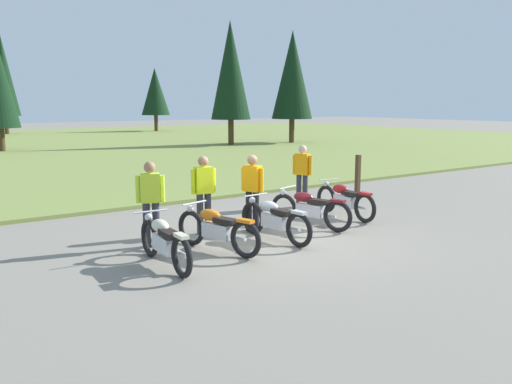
{
  "coord_description": "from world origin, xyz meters",
  "views": [
    {
      "loc": [
        -6.28,
        -8.41,
        2.77
      ],
      "look_at": [
        0.0,
        0.6,
        0.9
      ],
      "focal_mm": 36.87,
      "sensor_mm": 36.0,
      "label": 1
    }
  ],
  "objects_px": {
    "motorcycle_orange": "(217,229)",
    "motorcycle_maroon": "(310,208)",
    "motorcycle_red": "(345,200)",
    "rider_checking_bike": "(302,172)",
    "motorcycle_cream": "(164,241)",
    "motorcycle_silver": "(274,219)",
    "rider_with_back_turned": "(252,188)",
    "trail_marker_post": "(358,177)",
    "rider_in_hivis_vest": "(151,199)",
    "rider_near_row_end": "(204,190)"
  },
  "relations": [
    {
      "from": "motorcycle_silver",
      "to": "motorcycle_maroon",
      "type": "bearing_deg",
      "value": 18.25
    },
    {
      "from": "rider_checking_bike",
      "to": "rider_in_hivis_vest",
      "type": "bearing_deg",
      "value": -164.47
    },
    {
      "from": "rider_checking_bike",
      "to": "rider_near_row_end",
      "type": "bearing_deg",
      "value": -163.69
    },
    {
      "from": "motorcycle_silver",
      "to": "trail_marker_post",
      "type": "distance_m",
      "value": 5.41
    },
    {
      "from": "motorcycle_cream",
      "to": "motorcycle_red",
      "type": "xyz_separation_m",
      "value": [
        5.29,
        1.08,
        0.0
      ]
    },
    {
      "from": "motorcycle_cream",
      "to": "motorcycle_maroon",
      "type": "height_order",
      "value": "same"
    },
    {
      "from": "motorcycle_silver",
      "to": "rider_with_back_turned",
      "type": "bearing_deg",
      "value": 84.91
    },
    {
      "from": "rider_near_row_end",
      "to": "rider_checking_bike",
      "type": "bearing_deg",
      "value": 16.31
    },
    {
      "from": "motorcycle_orange",
      "to": "motorcycle_maroon",
      "type": "bearing_deg",
      "value": 9.86
    },
    {
      "from": "trail_marker_post",
      "to": "motorcycle_red",
      "type": "bearing_deg",
      "value": -142.32
    },
    {
      "from": "motorcycle_cream",
      "to": "motorcycle_red",
      "type": "distance_m",
      "value": 5.4
    },
    {
      "from": "motorcycle_red",
      "to": "rider_checking_bike",
      "type": "bearing_deg",
      "value": 91.41
    },
    {
      "from": "motorcycle_orange",
      "to": "motorcycle_red",
      "type": "bearing_deg",
      "value": 11.08
    },
    {
      "from": "motorcycle_silver",
      "to": "rider_with_back_turned",
      "type": "distance_m",
      "value": 1.04
    },
    {
      "from": "motorcycle_maroon",
      "to": "rider_in_hivis_vest",
      "type": "bearing_deg",
      "value": 171.37
    },
    {
      "from": "motorcycle_maroon",
      "to": "trail_marker_post",
      "type": "xyz_separation_m",
      "value": [
        3.53,
        1.98,
        0.2
      ]
    },
    {
      "from": "rider_near_row_end",
      "to": "motorcycle_orange",
      "type": "bearing_deg",
      "value": -109.56
    },
    {
      "from": "trail_marker_post",
      "to": "rider_with_back_turned",
      "type": "bearing_deg",
      "value": -162.51
    },
    {
      "from": "motorcycle_maroon",
      "to": "motorcycle_red",
      "type": "bearing_deg",
      "value": 13.39
    },
    {
      "from": "rider_checking_bike",
      "to": "rider_near_row_end",
      "type": "height_order",
      "value": "same"
    },
    {
      "from": "motorcycle_red",
      "to": "rider_checking_bike",
      "type": "height_order",
      "value": "rider_checking_bike"
    },
    {
      "from": "motorcycle_orange",
      "to": "rider_in_hivis_vest",
      "type": "bearing_deg",
      "value": 130.91
    },
    {
      "from": "motorcycle_red",
      "to": "rider_with_back_turned",
      "type": "bearing_deg",
      "value": 176.93
    },
    {
      "from": "motorcycle_cream",
      "to": "rider_near_row_end",
      "type": "xyz_separation_m",
      "value": [
        1.67,
        1.61,
        0.51
      ]
    },
    {
      "from": "motorcycle_cream",
      "to": "rider_near_row_end",
      "type": "height_order",
      "value": "rider_near_row_end"
    },
    {
      "from": "motorcycle_cream",
      "to": "rider_with_back_turned",
      "type": "height_order",
      "value": "rider_with_back_turned"
    },
    {
      "from": "motorcycle_silver",
      "to": "motorcycle_maroon",
      "type": "height_order",
      "value": "same"
    },
    {
      "from": "rider_with_back_turned",
      "to": "trail_marker_post",
      "type": "xyz_separation_m",
      "value": [
        4.76,
        1.5,
        -0.31
      ]
    },
    {
      "from": "motorcycle_maroon",
      "to": "rider_in_hivis_vest",
      "type": "height_order",
      "value": "rider_in_hivis_vest"
    },
    {
      "from": "motorcycle_orange",
      "to": "motorcycle_maroon",
      "type": "relative_size",
      "value": 1.01
    },
    {
      "from": "motorcycle_red",
      "to": "rider_with_back_turned",
      "type": "distance_m",
      "value": 2.68
    },
    {
      "from": "motorcycle_orange",
      "to": "motorcycle_red",
      "type": "height_order",
      "value": "same"
    },
    {
      "from": "rider_in_hivis_vest",
      "to": "motorcycle_red",
      "type": "bearing_deg",
      "value": -2.35
    },
    {
      "from": "motorcycle_silver",
      "to": "rider_checking_bike",
      "type": "bearing_deg",
      "value": 41.16
    },
    {
      "from": "motorcycle_orange",
      "to": "motorcycle_silver",
      "type": "relative_size",
      "value": 0.98
    },
    {
      "from": "motorcycle_orange",
      "to": "motorcycle_maroon",
      "type": "height_order",
      "value": "same"
    },
    {
      "from": "rider_checking_bike",
      "to": "rider_in_hivis_vest",
      "type": "height_order",
      "value": "same"
    },
    {
      "from": "motorcycle_maroon",
      "to": "rider_in_hivis_vest",
      "type": "relative_size",
      "value": 1.22
    },
    {
      "from": "rider_checking_bike",
      "to": "trail_marker_post",
      "type": "xyz_separation_m",
      "value": [
        2.16,
        0.07,
        -0.31
      ]
    },
    {
      "from": "motorcycle_cream",
      "to": "rider_checking_bike",
      "type": "bearing_deg",
      "value": 26.8
    },
    {
      "from": "rider_checking_bike",
      "to": "motorcycle_maroon",
      "type": "bearing_deg",
      "value": -125.69
    },
    {
      "from": "motorcycle_orange",
      "to": "rider_checking_bike",
      "type": "height_order",
      "value": "rider_checking_bike"
    },
    {
      "from": "rider_near_row_end",
      "to": "rider_with_back_turned",
      "type": "xyz_separation_m",
      "value": [
        0.99,
        -0.38,
        0.0
      ]
    },
    {
      "from": "motorcycle_red",
      "to": "rider_near_row_end",
      "type": "distance_m",
      "value": 3.69
    },
    {
      "from": "motorcycle_cream",
      "to": "rider_in_hivis_vest",
      "type": "bearing_deg",
      "value": 75.55
    },
    {
      "from": "rider_with_back_turned",
      "to": "trail_marker_post",
      "type": "bearing_deg",
      "value": 17.49
    },
    {
      "from": "motorcycle_silver",
      "to": "rider_in_hivis_vest",
      "type": "relative_size",
      "value": 1.26
    },
    {
      "from": "motorcycle_orange",
      "to": "trail_marker_post",
      "type": "relative_size",
      "value": 1.6
    },
    {
      "from": "motorcycle_maroon",
      "to": "trail_marker_post",
      "type": "distance_m",
      "value": 4.05
    },
    {
      "from": "motorcycle_orange",
      "to": "rider_in_hivis_vest",
      "type": "relative_size",
      "value": 1.23
    }
  ]
}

